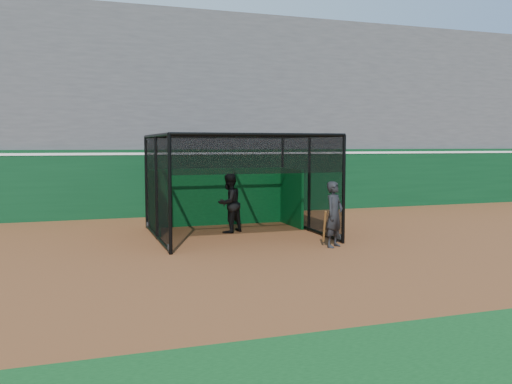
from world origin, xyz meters
name	(u,v)px	position (x,y,z in m)	size (l,w,h in m)	color
ground	(256,259)	(0.00, 0.00, 0.00)	(120.00, 120.00, 0.00)	brown
outfield_wall	(185,181)	(0.00, 8.50, 1.29)	(50.00, 0.50, 2.50)	#093318
grandstand	(168,104)	(0.00, 12.27, 4.48)	(50.00, 7.85, 8.95)	#4C4C4F
batting_cage	(236,186)	(0.55, 3.47, 1.47)	(4.80, 4.62, 2.94)	black
batter	(229,203)	(0.46, 3.94, 0.90)	(0.88, 0.68, 1.80)	black
on_deck_player	(334,214)	(2.42, 0.79, 0.86)	(0.75, 0.70, 1.73)	black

